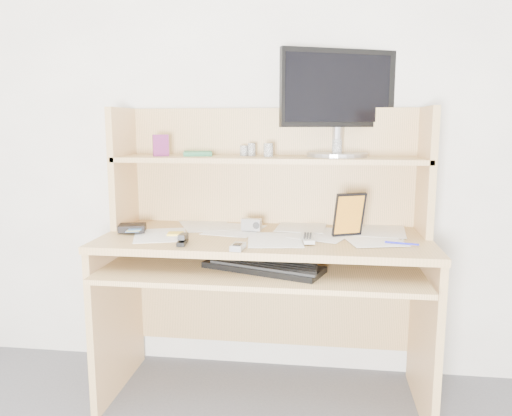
# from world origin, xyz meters

# --- Properties ---
(back_wall) EXTENTS (3.60, 0.04, 2.50)m
(back_wall) POSITION_xyz_m (0.00, 1.80, 1.25)
(back_wall) COLOR white
(back_wall) RESTS_ON floor
(desk) EXTENTS (1.40, 0.70, 1.30)m
(desk) POSITION_xyz_m (0.00, 1.56, 0.69)
(desk) COLOR tan
(desk) RESTS_ON floor
(paper_clutter) EXTENTS (1.32, 0.54, 0.01)m
(paper_clutter) POSITION_xyz_m (0.00, 1.48, 0.75)
(paper_clutter) COLOR white
(paper_clutter) RESTS_ON desk
(keyboard) EXTENTS (0.51, 0.32, 0.03)m
(keyboard) POSITION_xyz_m (0.01, 1.30, 0.67)
(keyboard) COLOR black
(keyboard) RESTS_ON desk
(tv_remote) EXTENTS (0.06, 0.16, 0.02)m
(tv_remote) POSITION_xyz_m (0.19, 1.40, 0.76)
(tv_remote) COLOR #A3A39E
(tv_remote) RESTS_ON paper_clutter
(flip_phone) EXTENTS (0.05, 0.09, 0.02)m
(flip_phone) POSITION_xyz_m (-0.07, 1.22, 0.77)
(flip_phone) COLOR #ABABAD
(flip_phone) RESTS_ON paper_clutter
(stapler) EXTENTS (0.04, 0.12, 0.04)m
(stapler) POSITION_xyz_m (-0.31, 1.29, 0.77)
(stapler) COLOR black
(stapler) RESTS_ON paper_clutter
(wallet) EXTENTS (0.13, 0.12, 0.03)m
(wallet) POSITION_xyz_m (-0.59, 1.47, 0.77)
(wallet) COLOR black
(wallet) RESTS_ON paper_clutter
(sticky_note_pad) EXTENTS (0.08, 0.08, 0.01)m
(sticky_note_pad) POSITION_xyz_m (-0.39, 1.45, 0.75)
(sticky_note_pad) COLOR gold
(sticky_note_pad) RESTS_ON desk
(digital_camera) EXTENTS (0.09, 0.05, 0.05)m
(digital_camera) POSITION_xyz_m (-0.07, 1.55, 0.78)
(digital_camera) COLOR #A4A4A6
(digital_camera) RESTS_ON paper_clutter
(game_case) EXTENTS (0.13, 0.07, 0.19)m
(game_case) POSITION_xyz_m (0.36, 1.49, 0.85)
(game_case) COLOR black
(game_case) RESTS_ON paper_clutter
(blue_pen) EXTENTS (0.13, 0.04, 0.01)m
(blue_pen) POSITION_xyz_m (0.56, 1.37, 0.76)
(blue_pen) COLOR #1818B5
(blue_pen) RESTS_ON paper_clutter
(card_box) EXTENTS (0.07, 0.05, 0.10)m
(card_box) POSITION_xyz_m (-0.49, 1.60, 1.13)
(card_box) COLOR maroon
(card_box) RESTS_ON desk
(shelf_book) EXTENTS (0.17, 0.21, 0.02)m
(shelf_book) POSITION_xyz_m (-0.34, 1.69, 1.09)
(shelf_book) COLOR #36895F
(shelf_book) RESTS_ON desk
(chip_stack_a) EXTENTS (0.05, 0.05, 0.06)m
(chip_stack_a) POSITION_xyz_m (-0.00, 1.62, 1.11)
(chip_stack_a) COLOR black
(chip_stack_a) RESTS_ON desk
(chip_stack_b) EXTENTS (0.04, 0.04, 0.06)m
(chip_stack_b) POSITION_xyz_m (-0.08, 1.68, 1.11)
(chip_stack_b) COLOR silver
(chip_stack_b) RESTS_ON desk
(chip_stack_c) EXTENTS (0.05, 0.05, 0.05)m
(chip_stack_c) POSITION_xyz_m (-0.12, 1.68, 1.10)
(chip_stack_c) COLOR black
(chip_stack_c) RESTS_ON desk
(chip_stack_d) EXTENTS (0.06, 0.06, 0.08)m
(chip_stack_d) POSITION_xyz_m (0.30, 1.67, 1.12)
(chip_stack_d) COLOR silver
(chip_stack_d) RESTS_ON desk
(monitor) EXTENTS (0.52, 0.29, 0.47)m
(monitor) POSITION_xyz_m (0.30, 1.70, 1.33)
(monitor) COLOR #9E9EA2
(monitor) RESTS_ON desk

